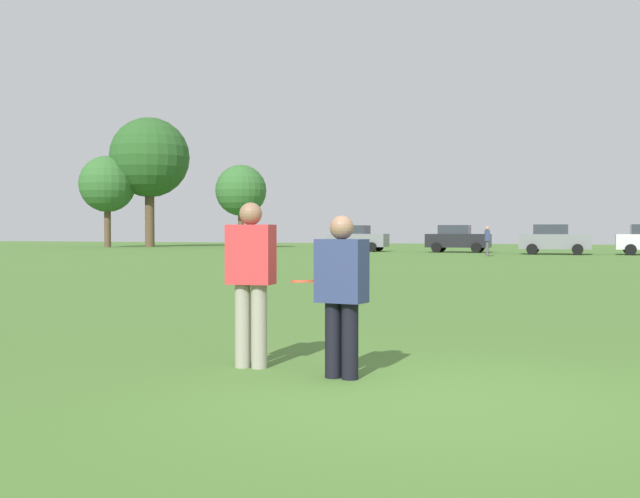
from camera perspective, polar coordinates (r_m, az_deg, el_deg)
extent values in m
plane|color=#47702D|center=(6.69, 7.34, -10.85)|extent=(162.65, 162.65, 0.00)
cylinder|color=gray|center=(8.15, -5.65, -5.58)|extent=(0.16, 0.16, 0.86)
cylinder|color=gray|center=(8.09, -4.45, -5.63)|extent=(0.16, 0.16, 0.86)
cube|color=red|center=(8.06, -5.06, -0.40)|extent=(0.50, 0.32, 0.61)
sphere|color=#8C664C|center=(8.06, -5.06, 2.57)|extent=(0.23, 0.23, 0.23)
cylinder|color=black|center=(7.48, 2.20, -6.72)|extent=(0.16, 0.16, 0.73)
cylinder|color=black|center=(7.56, 0.97, -6.63)|extent=(0.16, 0.16, 0.73)
cube|color=navy|center=(7.46, 1.58, -1.60)|extent=(0.49, 0.31, 0.60)
sphere|color=#8C664C|center=(7.45, 1.59, 1.57)|extent=(0.23, 0.23, 0.23)
cylinder|color=#E54C33|center=(8.01, -1.19, -2.37)|extent=(0.27, 0.27, 0.05)
cube|color=slate|center=(54.66, 2.72, 0.64)|extent=(4.29, 2.02, 0.90)
cube|color=#2D333D|center=(54.72, 2.47, 1.40)|extent=(2.08, 1.74, 0.64)
cylinder|color=black|center=(55.30, 4.30, 0.18)|extent=(0.67, 0.25, 0.66)
cylinder|color=black|center=(53.36, 3.78, 0.14)|extent=(0.67, 0.25, 0.66)
cylinder|color=black|center=(55.99, 1.71, 0.20)|extent=(0.67, 0.25, 0.66)
cylinder|color=black|center=(54.08, 1.11, 0.16)|extent=(0.67, 0.25, 0.66)
cube|color=black|center=(53.08, 10.03, 0.60)|extent=(4.29, 2.02, 0.90)
cube|color=#2D333D|center=(53.11, 9.77, 1.38)|extent=(2.08, 1.74, 0.64)
cylinder|color=black|center=(53.90, 11.56, 0.13)|extent=(0.67, 0.25, 0.66)
cylinder|color=black|center=(51.92, 11.29, 0.09)|extent=(0.67, 0.25, 0.66)
cylinder|color=black|center=(54.27, 8.83, 0.15)|extent=(0.67, 0.25, 0.66)
cylinder|color=black|center=(52.31, 8.46, 0.11)|extent=(0.67, 0.25, 0.66)
cube|color=slate|center=(49.67, 16.74, 0.52)|extent=(4.29, 2.02, 0.90)
cube|color=#2D333D|center=(49.67, 16.46, 1.35)|extent=(2.08, 1.74, 0.64)
cylinder|color=black|center=(50.66, 18.25, 0.02)|extent=(0.67, 0.25, 0.66)
cylinder|color=black|center=(48.66, 18.24, -0.03)|extent=(0.67, 0.25, 0.66)
cylinder|color=black|center=(50.73, 15.30, 0.04)|extent=(0.67, 0.25, 0.66)
cylinder|color=black|center=(48.74, 15.18, -0.01)|extent=(0.67, 0.25, 0.66)
cylinder|color=black|center=(51.21, 21.55, 0.00)|extent=(0.67, 0.25, 0.66)
cylinder|color=black|center=(49.21, 21.68, -0.05)|extent=(0.67, 0.25, 0.66)
cylinder|color=#4C4C51|center=(45.09, 12.07, 0.03)|extent=(0.16, 0.16, 0.86)
cylinder|color=#4C4C51|center=(44.91, 12.08, 0.02)|extent=(0.16, 0.16, 0.86)
cube|color=navy|center=(44.99, 12.08, 0.96)|extent=(0.37, 0.52, 0.61)
sphere|color=tan|center=(44.99, 12.08, 1.49)|extent=(0.23, 0.23, 0.23)
cylinder|color=brown|center=(71.62, -15.21, 1.52)|extent=(0.58, 0.58, 3.48)
sphere|color=#33662D|center=(71.75, -15.22, 4.59)|extent=(4.97, 4.97, 4.97)
cylinder|color=brown|center=(71.98, -12.29, 2.14)|extent=(0.83, 0.83, 5.00)
sphere|color=#285623|center=(72.28, -12.31, 6.53)|extent=(7.14, 7.14, 7.14)
cylinder|color=brown|center=(66.99, -5.77, 1.39)|extent=(0.51, 0.51, 3.05)
sphere|color=#33662D|center=(67.08, -5.78, 4.27)|extent=(4.35, 4.35, 4.35)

